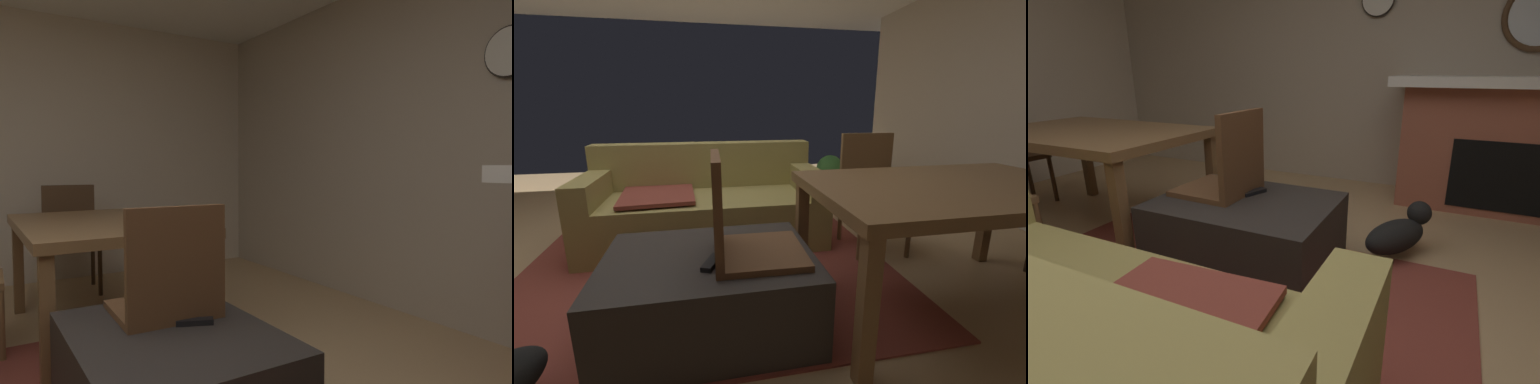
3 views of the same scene
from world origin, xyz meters
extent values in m
cube|color=#2D2826|center=(0.33, -0.76, 0.21)|extent=(1.04, 0.78, 0.42)
cube|color=black|center=(0.34, -0.87, 0.43)|extent=(0.11, 0.17, 0.02)
cube|color=brown|center=(1.65, -0.82, 0.71)|extent=(1.55, 1.01, 0.06)
cube|color=brown|center=(0.94, -0.37, 0.34)|extent=(0.07, 0.07, 0.68)
cube|color=brown|center=(2.37, -0.37, 0.34)|extent=(0.07, 0.07, 0.68)
cube|color=brown|center=(0.94, -1.26, 0.34)|extent=(0.07, 0.07, 0.68)
cube|color=brown|center=(2.37, -1.26, 0.34)|extent=(0.07, 0.07, 0.68)
cube|color=brown|center=(0.58, -0.82, 0.43)|extent=(0.45, 0.45, 0.04)
cube|color=brown|center=(0.38, -0.81, 0.69)|extent=(0.05, 0.44, 0.48)
cylinder|color=brown|center=(0.78, -0.62, 0.21)|extent=(0.04, 0.04, 0.41)
cylinder|color=brown|center=(0.77, -1.02, 0.21)|extent=(0.04, 0.04, 0.41)
cylinder|color=brown|center=(0.38, -0.61, 0.21)|extent=(0.04, 0.04, 0.41)
cylinder|color=brown|center=(0.37, -1.01, 0.21)|extent=(0.04, 0.04, 0.41)
cylinder|color=brown|center=(1.84, -0.22, 0.21)|extent=(0.04, 0.04, 0.41)
cylinder|color=brown|center=(1.44, -0.20, 0.21)|extent=(0.04, 0.04, 0.41)
cube|color=#513823|center=(2.73, -0.82, 0.43)|extent=(0.47, 0.47, 0.04)
cube|color=#513823|center=(2.92, -0.83, 0.69)|extent=(0.07, 0.44, 0.48)
cylinder|color=#513823|center=(2.51, -1.00, 0.21)|extent=(0.04, 0.04, 0.41)
cylinder|color=#513823|center=(2.54, -0.60, 0.21)|extent=(0.04, 0.04, 0.41)
cylinder|color=#513823|center=(2.91, -1.03, 0.21)|extent=(0.04, 0.04, 0.41)
cylinder|color=#513823|center=(2.94, -0.63, 0.21)|extent=(0.04, 0.04, 0.41)
cylinder|color=silver|center=(0.06, -2.78, 1.77)|extent=(0.28, 0.03, 0.28)
torus|color=black|center=(0.06, -2.78, 1.77)|extent=(0.31, 0.02, 0.31)
camera|label=1|loc=(-1.44, -0.06, 1.10)|focal=32.03mm
camera|label=2|loc=(0.32, -2.32, 1.14)|focal=23.15mm
camera|label=3|loc=(-0.75, 1.02, 1.15)|focal=25.80mm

